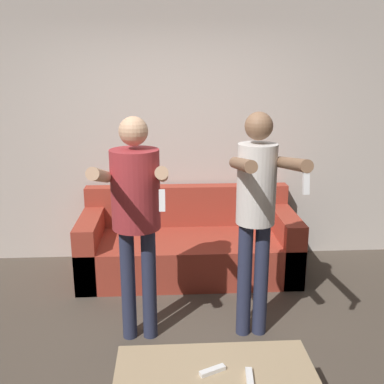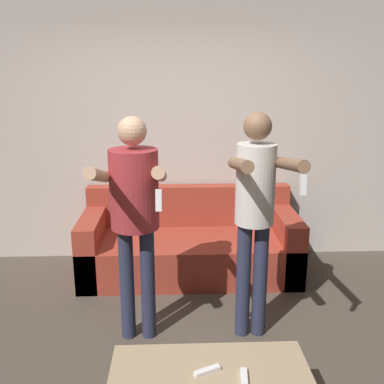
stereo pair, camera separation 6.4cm
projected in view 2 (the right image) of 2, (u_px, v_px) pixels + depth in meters
The scene contains 8 objects.
ground_plane at pixel (173, 361), 3.22m from camera, with size 14.00×14.00×0.00m, color #4C4238.
wall_back at pixel (172, 135), 4.73m from camera, with size 6.40×0.06×2.70m.
couch at pixel (190, 246), 4.57m from camera, with size 2.14×0.90×0.83m.
person_standing_left at pixel (134, 204), 3.22m from camera, with size 0.47×0.81×1.71m.
person_standing_right at pixel (255, 204), 3.25m from camera, with size 0.41×0.79×1.74m.
coffee_table at pixel (210, 377), 2.46m from camera, with size 1.10×0.49×0.44m.
remote_near at pixel (244, 379), 2.37m from camera, with size 0.05×0.15×0.02m.
remote_far at pixel (207, 371), 2.43m from camera, with size 0.15×0.10×0.02m.
Camera 2 is at (0.02, -2.78, 2.03)m, focal length 42.00 mm.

